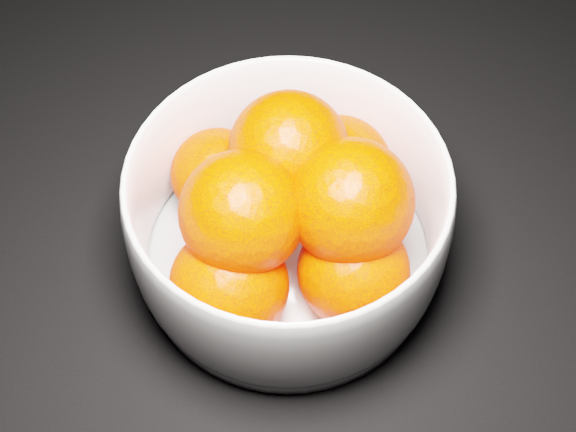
# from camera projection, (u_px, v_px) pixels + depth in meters

# --- Properties ---
(ground) EXTENTS (3.00, 3.00, 0.00)m
(ground) POSITION_uv_depth(u_px,v_px,m) (503.00, 162.00, 0.74)
(ground) COLOR black
(ground) RESTS_ON ground
(bowl) EXTENTS (0.25, 0.25, 0.12)m
(bowl) POSITION_uv_depth(u_px,v_px,m) (288.00, 220.00, 0.63)
(bowl) COLOR white
(bowl) RESTS_ON ground
(orange_pile) EXTENTS (0.20, 0.21, 0.14)m
(orange_pile) POSITION_uv_depth(u_px,v_px,m) (291.00, 209.00, 0.61)
(orange_pile) COLOR #FF2C00
(orange_pile) RESTS_ON bowl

